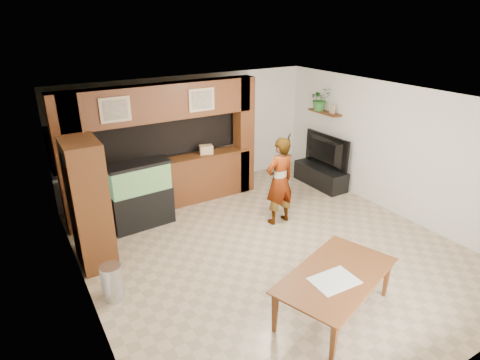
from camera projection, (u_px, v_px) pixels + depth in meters
floor at (270, 248)px, 7.07m from camera, size 6.50×6.50×0.00m
ceiling at (275, 101)px, 6.07m from camera, size 6.50×6.50×0.00m
wall_back at (190, 133)px, 9.14m from camera, size 6.00×0.00×6.00m
wall_left at (81, 227)px, 5.15m from camera, size 0.00×6.50×6.50m
wall_right at (395, 150)px, 8.00m from camera, size 0.00×6.50×6.50m
partition at (160, 146)px, 8.20m from camera, size 4.20×0.99×2.60m
wall_clock at (63, 160)px, 5.72m from camera, size 0.05×0.25×0.25m
wall_shelf at (325, 112)px, 9.31m from camera, size 0.25×0.90×0.04m
pantry_cabinet at (89, 204)px, 6.31m from camera, size 0.53×0.86×2.10m
trash_can at (112, 283)px, 5.73m from camera, size 0.30×0.30×0.55m
aquarium at (141, 196)px, 7.59m from camera, size 1.17×0.44×1.30m
tv_stand at (320, 176)px, 9.59m from camera, size 0.51×1.39×0.46m
television at (322, 151)px, 9.35m from camera, size 0.23×1.34×0.77m
photo_frame at (332, 109)px, 9.07m from camera, size 0.04×0.16×0.21m
potted_plant at (320, 99)px, 9.31m from camera, size 0.56×0.51×0.53m
person at (280, 181)px, 7.64m from camera, size 0.65×0.45×1.74m
microphone at (289, 137)px, 7.19m from camera, size 0.04×0.10×0.16m
dining_table at (337, 295)px, 5.42m from camera, size 2.03×1.54×0.63m
newspaper_a at (334, 281)px, 5.18m from camera, size 0.61×0.45×0.01m
counter_box at (206, 150)px, 8.58m from camera, size 0.31×0.25×0.18m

